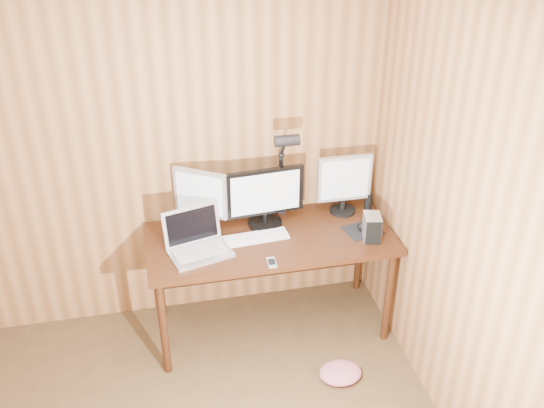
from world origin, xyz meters
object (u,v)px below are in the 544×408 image
object	(u,v)px
monitor_left	(201,198)
keyboard	(255,237)
desk	(268,246)
speaker	(368,201)
mouse	(363,228)
hard_drive	(372,227)
monitor_right	(344,183)
laptop	(197,241)
monitor_center	(265,197)
phone	(272,263)
desk_lamp	(284,162)

from	to	relation	value
monitor_left	keyboard	distance (m)	0.44
desk	speaker	world-z (taller)	speaker
speaker	mouse	bearing A→B (deg)	-116.18
hard_drive	speaker	distance (m)	0.38
mouse	speaker	world-z (taller)	speaker
keyboard	speaker	xyz separation A→B (m)	(0.84, 0.21, 0.05)
monitor_left	monitor_right	bearing A→B (deg)	32.78
laptop	keyboard	distance (m)	0.39
monitor_right	monitor_left	bearing A→B (deg)	-179.69
desk	monitor_center	bearing A→B (deg)	93.47
mouse	phone	distance (m)	0.71
monitor_center	monitor_right	distance (m)	0.56
monitor_center	keyboard	distance (m)	0.27
mouse	desk_lamp	distance (m)	0.68
laptop	phone	distance (m)	0.49
monitor_center	desk_lamp	distance (m)	0.26
keyboard	speaker	bearing A→B (deg)	9.92
desk	monitor_right	world-z (taller)	monitor_right
laptop	keyboard	size ratio (longest dim) A/B	0.99
desk	monitor_right	distance (m)	0.67
desk	desk_lamp	distance (m)	0.58
desk	laptop	bearing A→B (deg)	-165.02
hard_drive	desk	bearing A→B (deg)	171.88
desk	hard_drive	world-z (taller)	hard_drive
keyboard	speaker	size ratio (longest dim) A/B	3.55
mouse	laptop	bearing A→B (deg)	-179.93
monitor_center	monitor_left	xyz separation A→B (m)	(-0.41, 0.05, 0.01)
monitor_center	monitor_right	xyz separation A→B (m)	(0.56, 0.05, 0.02)
mouse	monitor_center	bearing A→B (deg)	161.32
hard_drive	desk_lamp	bearing A→B (deg)	155.80
keyboard	phone	distance (m)	0.30
monitor_center	hard_drive	bearing A→B (deg)	-30.92
desk	phone	world-z (taller)	phone
monitor_right	mouse	size ratio (longest dim) A/B	3.97
hard_drive	phone	world-z (taller)	hard_drive
monitor_left	hard_drive	xyz separation A→B (m)	(1.05, -0.37, -0.14)
mouse	hard_drive	size ratio (longest dim) A/B	0.63
keyboard	monitor_right	bearing A→B (deg)	13.46
monitor_center	desk	bearing A→B (deg)	-91.41
desk	keyboard	world-z (taller)	keyboard
monitor_center	keyboard	size ratio (longest dim) A/B	1.20
phone	monitor_center	bearing A→B (deg)	86.01
phone	laptop	bearing A→B (deg)	152.80
monitor_center	laptop	bearing A→B (deg)	-161.31
monitor_center	hard_drive	world-z (taller)	monitor_center
keyboard	mouse	distance (m)	0.71
keyboard	hard_drive	bearing A→B (deg)	-16.13
monitor_right	laptop	bearing A→B (deg)	-165.46
monitor_right	speaker	bearing A→B (deg)	1.50
monitor_left	keyboard	size ratio (longest dim) A/B	0.96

